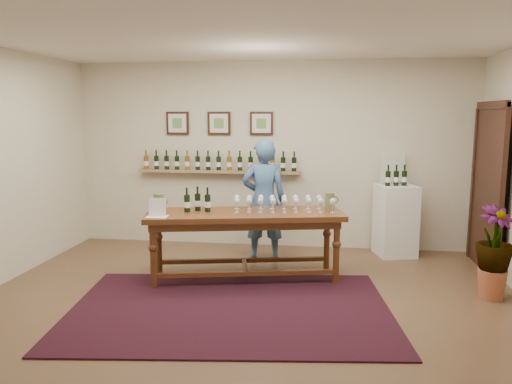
# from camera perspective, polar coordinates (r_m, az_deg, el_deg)

# --- Properties ---
(ground) EXTENTS (6.00, 6.00, 0.00)m
(ground) POSITION_cam_1_polar(r_m,az_deg,el_deg) (5.46, -1.19, -12.79)
(ground) COLOR brown
(ground) RESTS_ON ground
(room_shell) EXTENTS (6.00, 6.00, 6.00)m
(room_shell) POSITION_cam_1_polar(r_m,az_deg,el_deg) (7.05, 18.51, 1.11)
(room_shell) COLOR beige
(room_shell) RESTS_ON ground
(rug) EXTENTS (3.55, 2.58, 0.02)m
(rug) POSITION_cam_1_polar(r_m,az_deg,el_deg) (5.35, -2.97, -13.20)
(rug) COLOR #460E0C
(rug) RESTS_ON ground
(tasting_table) EXTENTS (2.48, 1.23, 0.84)m
(tasting_table) POSITION_cam_1_polar(r_m,az_deg,el_deg) (6.09, -1.30, -3.45)
(tasting_table) COLOR #482212
(tasting_table) RESTS_ON ground
(table_glasses) EXTENTS (1.38, 0.48, 0.19)m
(table_glasses) POSITION_cam_1_polar(r_m,az_deg,el_deg) (6.12, 2.59, -1.30)
(table_glasses) COLOR silver
(table_glasses) RESTS_ON tasting_table
(table_bottles) EXTENTS (0.32, 0.22, 0.31)m
(table_bottles) POSITION_cam_1_polar(r_m,az_deg,el_deg) (6.13, -6.71, -0.75)
(table_bottles) COLOR black
(table_bottles) RESTS_ON tasting_table
(pitcher_left) EXTENTS (0.17, 0.17, 0.22)m
(pitcher_left) POSITION_cam_1_polar(r_m,az_deg,el_deg) (6.16, -11.06, -1.22)
(pitcher_left) COLOR #646740
(pitcher_left) RESTS_ON tasting_table
(pitcher_right) EXTENTS (0.16, 0.16, 0.21)m
(pitcher_right) POSITION_cam_1_polar(r_m,az_deg,el_deg) (6.27, 8.42, -1.03)
(pitcher_right) COLOR #646740
(pitcher_right) RESTS_ON tasting_table
(menu_card) EXTENTS (0.25, 0.19, 0.22)m
(menu_card) POSITION_cam_1_polar(r_m,az_deg,el_deg) (5.88, -11.20, -1.72)
(menu_card) COLOR silver
(menu_card) RESTS_ON tasting_table
(display_pedestal) EXTENTS (0.62, 0.62, 1.02)m
(display_pedestal) POSITION_cam_1_polar(r_m,az_deg,el_deg) (7.43, 15.65, -3.15)
(display_pedestal) COLOR white
(display_pedestal) RESTS_ON ground
(pedestal_bottles) EXTENTS (0.33, 0.17, 0.32)m
(pedestal_bottles) POSITION_cam_1_polar(r_m,az_deg,el_deg) (7.27, 15.74, 1.93)
(pedestal_bottles) COLOR black
(pedestal_bottles) RESTS_ON display_pedestal
(info_sign) EXTENTS (0.35, 0.11, 0.49)m
(info_sign) POSITION_cam_1_polar(r_m,az_deg,el_deg) (7.44, 15.33, 2.74)
(info_sign) COLOR silver
(info_sign) RESTS_ON display_pedestal
(potted_plant) EXTENTS (0.64, 0.64, 0.90)m
(potted_plant) POSITION_cam_1_polar(r_m,az_deg,el_deg) (6.07, 25.55, -6.25)
(potted_plant) COLOR #A95638
(potted_plant) RESTS_ON ground
(person) EXTENTS (0.66, 0.47, 1.68)m
(person) POSITION_cam_1_polar(r_m,az_deg,el_deg) (6.91, 0.90, -0.92)
(person) COLOR #3C608E
(person) RESTS_ON ground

